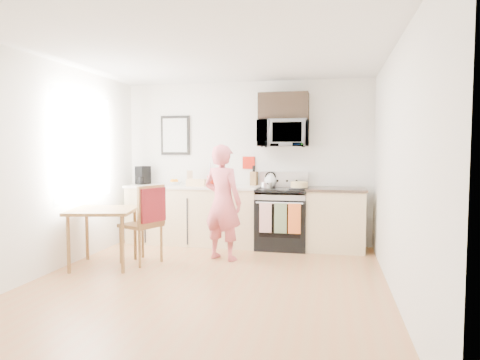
% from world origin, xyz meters
% --- Properties ---
extents(floor, '(4.60, 4.60, 0.00)m').
position_xyz_m(floor, '(0.00, 0.00, 0.00)').
color(floor, '#AC6F42').
rests_on(floor, ground).
extents(back_wall, '(4.00, 0.04, 2.60)m').
position_xyz_m(back_wall, '(0.00, 2.30, 1.30)').
color(back_wall, white).
rests_on(back_wall, floor).
extents(front_wall, '(4.00, 0.04, 2.60)m').
position_xyz_m(front_wall, '(0.00, -2.30, 1.30)').
color(front_wall, white).
rests_on(front_wall, floor).
extents(left_wall, '(0.04, 4.60, 2.60)m').
position_xyz_m(left_wall, '(-2.00, 0.00, 1.30)').
color(left_wall, white).
rests_on(left_wall, floor).
extents(right_wall, '(0.04, 4.60, 2.60)m').
position_xyz_m(right_wall, '(2.00, 0.00, 1.30)').
color(right_wall, white).
rests_on(right_wall, floor).
extents(ceiling, '(4.00, 4.60, 0.04)m').
position_xyz_m(ceiling, '(0.00, 0.00, 2.60)').
color(ceiling, white).
rests_on(ceiling, back_wall).
extents(window, '(0.06, 1.40, 1.50)m').
position_xyz_m(window, '(-1.96, 0.80, 1.55)').
color(window, silver).
rests_on(window, left_wall).
extents(cabinet_left, '(2.10, 0.60, 0.90)m').
position_xyz_m(cabinet_left, '(-0.80, 2.00, 0.45)').
color(cabinet_left, beige).
rests_on(cabinet_left, floor).
extents(countertop_left, '(2.14, 0.64, 0.04)m').
position_xyz_m(countertop_left, '(-0.80, 2.00, 0.92)').
color(countertop_left, '#F1E2CF').
rests_on(countertop_left, cabinet_left).
extents(cabinet_right, '(0.84, 0.60, 0.90)m').
position_xyz_m(cabinet_right, '(1.43, 2.00, 0.45)').
color(cabinet_right, beige).
rests_on(cabinet_right, floor).
extents(countertop_right, '(0.88, 0.64, 0.04)m').
position_xyz_m(countertop_right, '(1.43, 2.00, 0.92)').
color(countertop_right, black).
rests_on(countertop_right, cabinet_right).
extents(range, '(0.76, 0.70, 1.16)m').
position_xyz_m(range, '(0.63, 1.98, 0.44)').
color(range, black).
rests_on(range, floor).
extents(microwave, '(0.76, 0.51, 0.42)m').
position_xyz_m(microwave, '(0.63, 2.08, 1.76)').
color(microwave, '#B0B0B5').
rests_on(microwave, back_wall).
extents(upper_cabinet, '(0.76, 0.35, 0.40)m').
position_xyz_m(upper_cabinet, '(0.63, 2.12, 2.18)').
color(upper_cabinet, black).
rests_on(upper_cabinet, back_wall).
extents(wall_art, '(0.50, 0.04, 0.65)m').
position_xyz_m(wall_art, '(-1.20, 2.28, 1.75)').
color(wall_art, black).
rests_on(wall_art, back_wall).
extents(wall_trivet, '(0.20, 0.02, 0.20)m').
position_xyz_m(wall_trivet, '(0.05, 2.28, 1.30)').
color(wall_trivet, '#AE1C0E').
rests_on(wall_trivet, back_wall).
extents(person, '(0.67, 0.55, 1.58)m').
position_xyz_m(person, '(-0.09, 1.13, 0.79)').
color(person, '#BF3444').
rests_on(person, floor).
extents(dining_table, '(0.83, 0.83, 0.75)m').
position_xyz_m(dining_table, '(-1.51, 0.46, 0.66)').
color(dining_table, brown).
rests_on(dining_table, floor).
extents(chair, '(0.62, 0.59, 1.05)m').
position_xyz_m(chair, '(-0.98, 0.67, 0.67)').
color(chair, brown).
rests_on(chair, floor).
extents(knife_block, '(0.11, 0.15, 0.22)m').
position_xyz_m(knife_block, '(0.15, 2.22, 1.05)').
color(knife_block, brown).
rests_on(knife_block, countertop_left).
extents(utensil_crock, '(0.12, 0.12, 0.36)m').
position_xyz_m(utensil_crock, '(-0.54, 2.11, 1.09)').
color(utensil_crock, '#AE1C0E').
rests_on(utensil_crock, countertop_left).
extents(fruit_bowl, '(0.26, 0.26, 0.09)m').
position_xyz_m(fruit_bowl, '(-1.14, 2.11, 0.98)').
color(fruit_bowl, white).
rests_on(fruit_bowl, countertop_left).
extents(milk_carton, '(0.12, 0.12, 0.23)m').
position_xyz_m(milk_carton, '(-0.88, 2.07, 1.06)').
color(milk_carton, tan).
rests_on(milk_carton, countertop_left).
extents(coffee_maker, '(0.23, 0.27, 0.30)m').
position_xyz_m(coffee_maker, '(-1.70, 2.06, 1.08)').
color(coffee_maker, black).
rests_on(coffee_maker, countertop_left).
extents(bread_bag, '(0.31, 0.15, 0.11)m').
position_xyz_m(bread_bag, '(-0.71, 1.88, 1.00)').
color(bread_bag, '#DEA974').
rests_on(bread_bag, countertop_left).
extents(cake, '(0.31, 0.31, 0.10)m').
position_xyz_m(cake, '(0.89, 1.92, 0.97)').
color(cake, black).
rests_on(cake, range).
extents(kettle, '(0.19, 0.19, 0.24)m').
position_xyz_m(kettle, '(0.42, 2.15, 1.03)').
color(kettle, white).
rests_on(kettle, range).
extents(pot, '(0.18, 0.30, 0.09)m').
position_xyz_m(pot, '(0.40, 1.91, 0.97)').
color(pot, '#B0B0B5').
rests_on(pot, range).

